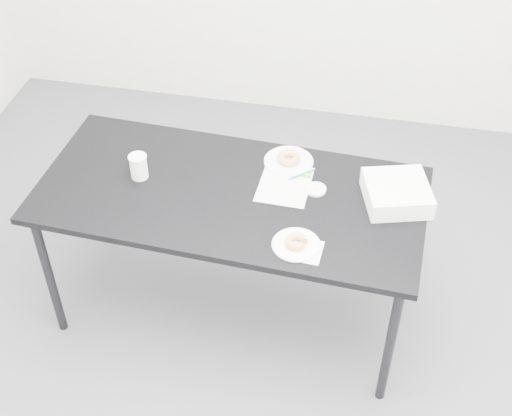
% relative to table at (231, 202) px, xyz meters
% --- Properties ---
extents(floor, '(4.00, 4.00, 0.00)m').
position_rel_table_xyz_m(floor, '(-0.00, -0.13, -0.73)').
color(floor, '#4F5055').
rests_on(floor, ground).
extents(table, '(1.76, 0.90, 0.79)m').
position_rel_table_xyz_m(table, '(0.00, 0.00, 0.00)').
color(table, black).
rests_on(table, floor).
extents(scorecard, '(0.23, 0.29, 0.00)m').
position_rel_table_xyz_m(scorecard, '(0.23, 0.10, 0.06)').
color(scorecard, silver).
rests_on(scorecard, table).
extents(logo_patch, '(0.05, 0.05, 0.00)m').
position_rel_table_xyz_m(logo_patch, '(0.31, 0.19, 0.06)').
color(logo_patch, green).
rests_on(logo_patch, scorecard).
extents(pen, '(0.11, 0.10, 0.01)m').
position_rel_table_xyz_m(pen, '(0.29, 0.18, 0.07)').
color(pen, '#0B6F7E').
rests_on(pen, scorecard).
extents(napkin, '(0.15, 0.15, 0.00)m').
position_rel_table_xyz_m(napkin, '(0.38, -0.29, 0.06)').
color(napkin, silver).
rests_on(napkin, table).
extents(plate_near, '(0.20, 0.20, 0.01)m').
position_rel_table_xyz_m(plate_near, '(0.34, -0.27, 0.06)').
color(plate_near, white).
rests_on(plate_near, napkin).
extents(donut_near, '(0.11, 0.11, 0.03)m').
position_rel_table_xyz_m(donut_near, '(0.34, -0.27, 0.08)').
color(donut_near, '#C87E3F').
rests_on(donut_near, plate_near).
extents(plate_far, '(0.23, 0.23, 0.01)m').
position_rel_table_xyz_m(plate_far, '(0.22, 0.27, 0.06)').
color(plate_far, white).
rests_on(plate_far, table).
extents(donut_far, '(0.12, 0.12, 0.04)m').
position_rel_table_xyz_m(donut_far, '(0.22, 0.27, 0.08)').
color(donut_far, '#C87E3F').
rests_on(donut_far, plate_far).
extents(coffee_cup, '(0.08, 0.08, 0.12)m').
position_rel_table_xyz_m(coffee_cup, '(-0.43, 0.02, 0.12)').
color(coffee_cup, white).
rests_on(coffee_cup, table).
extents(cup_lid, '(0.09, 0.09, 0.01)m').
position_rel_table_xyz_m(cup_lid, '(0.37, 0.09, 0.07)').
color(cup_lid, white).
rests_on(cup_lid, table).
extents(bakery_box, '(0.33, 0.33, 0.09)m').
position_rel_table_xyz_m(bakery_box, '(0.72, 0.09, 0.10)').
color(bakery_box, white).
rests_on(bakery_box, table).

